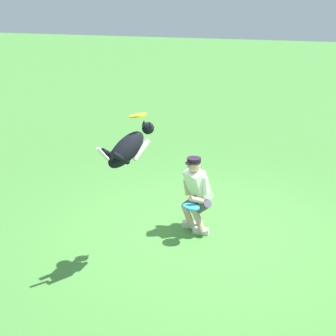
{
  "coord_description": "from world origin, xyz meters",
  "views": [
    {
      "loc": [
        -1.35,
        6.89,
        3.84
      ],
      "look_at": [
        0.37,
        0.51,
        1.31
      ],
      "focal_mm": 51.52,
      "sensor_mm": 36.0,
      "label": 1
    }
  ],
  "objects_px": {
    "person": "(196,192)",
    "dog": "(129,148)",
    "frisbee_held": "(191,207)",
    "frisbee_flying": "(138,115)"
  },
  "relations": [
    {
      "from": "dog",
      "to": "frisbee_held",
      "type": "height_order",
      "value": "dog"
    },
    {
      "from": "dog",
      "to": "frisbee_flying",
      "type": "distance_m",
      "value": 0.45
    },
    {
      "from": "frisbee_flying",
      "to": "dog",
      "type": "bearing_deg",
      "value": 64.72
    },
    {
      "from": "dog",
      "to": "frisbee_held",
      "type": "xyz_separation_m",
      "value": [
        -0.67,
        -0.91,
        -1.2
      ]
    },
    {
      "from": "person",
      "to": "dog",
      "type": "height_order",
      "value": "dog"
    },
    {
      "from": "dog",
      "to": "frisbee_flying",
      "type": "xyz_separation_m",
      "value": [
        -0.08,
        -0.18,
        0.4
      ]
    },
    {
      "from": "person",
      "to": "frisbee_flying",
      "type": "bearing_deg",
      "value": 10.35
    },
    {
      "from": "person",
      "to": "frisbee_held",
      "type": "relative_size",
      "value": 4.95
    },
    {
      "from": "person",
      "to": "dog",
      "type": "bearing_deg",
      "value": 10.66
    },
    {
      "from": "person",
      "to": "dog",
      "type": "xyz_separation_m",
      "value": [
        0.67,
        1.3,
        1.11
      ]
    }
  ]
}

